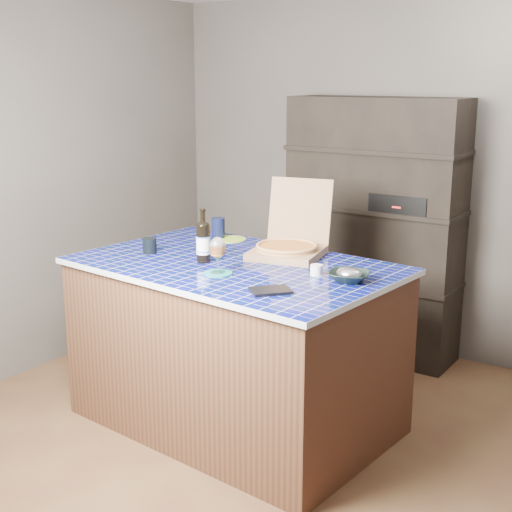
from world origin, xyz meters
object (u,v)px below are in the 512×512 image
Objects in this scene: pizza_box at (288,246)px; dvd_case at (271,291)px; kitchen_island at (236,344)px; wine_glass at (217,249)px; mead_bottle at (203,241)px; bowl at (349,277)px.

pizza_box is 0.71m from dvd_case.
wine_glass reaches higher than kitchen_island.
mead_bottle is at bearing -148.79° from kitchen_island.
wine_glass is at bearing -155.47° from dvd_case.
mead_bottle reaches higher than bowl.
bowl is (0.68, 0.03, 0.50)m from kitchen_island.
dvd_case is 0.43m from bowl.
kitchen_island is 0.63m from pizza_box.
pizza_box is at bearing 50.79° from mead_bottle.
wine_glass is 1.01× the size of dvd_case.
kitchen_island is 0.65m from wine_glass.
dvd_case is (0.40, -0.12, -0.13)m from wine_glass.
wine_glass is at bearing -35.07° from mead_bottle.
mead_bottle is at bearing -141.61° from pizza_box.
pizza_box is 0.59m from bowl.
kitchen_island is at bearing -177.47° from bowl.
wine_glass is (0.05, -0.23, 0.61)m from kitchen_island.
wine_glass is (-0.10, -0.53, 0.08)m from pizza_box.
wine_glass is (0.21, -0.15, 0.02)m from mead_bottle.
mead_bottle reaches higher than wine_glass.
mead_bottle is 0.85m from bowl.
dvd_case reaches higher than kitchen_island.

